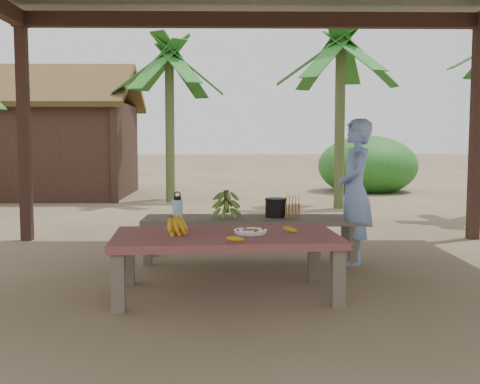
{
  "coord_description": "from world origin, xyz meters",
  "views": [
    {
      "loc": [
        -0.28,
        -5.16,
        1.28
      ],
      "look_at": [
        -0.19,
        0.09,
        0.8
      ],
      "focal_mm": 45.0,
      "sensor_mm": 36.0,
      "label": 1
    }
  ],
  "objects_px": {
    "woman": "(355,191)",
    "ripe_banana_bunch": "(171,224)",
    "water_flask": "(178,213)",
    "plate": "(250,232)",
    "cooking_pot": "(276,208)",
    "bench": "(250,223)",
    "work_table": "(226,242)"
  },
  "relations": [
    {
      "from": "woman",
      "to": "ripe_banana_bunch",
      "type": "bearing_deg",
      "value": -48.55
    },
    {
      "from": "woman",
      "to": "water_flask",
      "type": "bearing_deg",
      "value": -53.84
    },
    {
      "from": "ripe_banana_bunch",
      "to": "woman",
      "type": "bearing_deg",
      "value": 34.84
    },
    {
      "from": "plate",
      "to": "cooking_pot",
      "type": "height_order",
      "value": "cooking_pot"
    },
    {
      "from": "bench",
      "to": "water_flask",
      "type": "relative_size",
      "value": 6.82
    },
    {
      "from": "ripe_banana_bunch",
      "to": "cooking_pot",
      "type": "relative_size",
      "value": 1.2
    },
    {
      "from": "ripe_banana_bunch",
      "to": "work_table",
      "type": "bearing_deg",
      "value": -1.56
    },
    {
      "from": "cooking_pot",
      "to": "work_table",
      "type": "bearing_deg",
      "value": -110.13
    },
    {
      "from": "bench",
      "to": "ripe_banana_bunch",
      "type": "distance_m",
      "value": 1.53
    },
    {
      "from": "work_table",
      "to": "ripe_banana_bunch",
      "type": "bearing_deg",
      "value": 174.16
    },
    {
      "from": "woman",
      "to": "bench",
      "type": "bearing_deg",
      "value": -90.61
    },
    {
      "from": "plate",
      "to": "water_flask",
      "type": "distance_m",
      "value": 0.67
    },
    {
      "from": "work_table",
      "to": "bench",
      "type": "relative_size",
      "value": 0.85
    },
    {
      "from": "water_flask",
      "to": "woman",
      "type": "distance_m",
      "value": 1.97
    },
    {
      "from": "work_table",
      "to": "plate",
      "type": "height_order",
      "value": "plate"
    },
    {
      "from": "water_flask",
      "to": "woman",
      "type": "relative_size",
      "value": 0.22
    },
    {
      "from": "plate",
      "to": "woman",
      "type": "height_order",
      "value": "woman"
    },
    {
      "from": "work_table",
      "to": "woman",
      "type": "relative_size",
      "value": 1.27
    },
    {
      "from": "bench",
      "to": "work_table",
      "type": "bearing_deg",
      "value": -99.23
    },
    {
      "from": "plate",
      "to": "water_flask",
      "type": "bearing_deg",
      "value": 157.45
    },
    {
      "from": "work_table",
      "to": "cooking_pot",
      "type": "height_order",
      "value": "cooking_pot"
    },
    {
      "from": "cooking_pot",
      "to": "woman",
      "type": "relative_size",
      "value": 0.15
    },
    {
      "from": "work_table",
      "to": "water_flask",
      "type": "height_order",
      "value": "water_flask"
    },
    {
      "from": "water_flask",
      "to": "cooking_pot",
      "type": "xyz_separation_m",
      "value": [
        0.93,
        1.15,
        -0.09
      ]
    },
    {
      "from": "water_flask",
      "to": "ripe_banana_bunch",
      "type": "bearing_deg",
      "value": -97.5
    },
    {
      "from": "work_table",
      "to": "plate",
      "type": "xyz_separation_m",
      "value": [
        0.2,
        0.0,
        0.08
      ]
    },
    {
      "from": "plate",
      "to": "ripe_banana_bunch",
      "type": "bearing_deg",
      "value": 179.15
    },
    {
      "from": "plate",
      "to": "water_flask",
      "type": "height_order",
      "value": "water_flask"
    },
    {
      "from": "bench",
      "to": "cooking_pot",
      "type": "relative_size",
      "value": 9.98
    },
    {
      "from": "work_table",
      "to": "plate",
      "type": "relative_size",
      "value": 7.01
    },
    {
      "from": "water_flask",
      "to": "woman",
      "type": "height_order",
      "value": "woman"
    },
    {
      "from": "water_flask",
      "to": "woman",
      "type": "bearing_deg",
      "value": 29.55
    }
  ]
}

